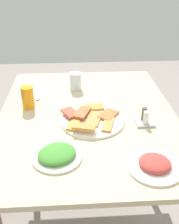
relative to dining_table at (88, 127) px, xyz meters
The scene contains 11 objects.
ground_plane 0.69m from the dining_table, ahead, with size 6.00×6.00×0.00m, color gray.
dining_table is the anchor object (origin of this frame).
pide_platter 0.11m from the dining_table, 167.13° to the right, with size 0.32×0.32×0.04m.
salad_plate_greens 0.39m from the dining_table, 157.26° to the left, with size 0.21×0.22×0.04m.
salad_plate_rice 0.50m from the dining_table, 151.00° to the right, with size 0.22×0.22×0.04m.
soda_can 0.36m from the dining_table, 73.34° to the left, with size 0.07×0.07×0.12m, color orange.
drinking_glass 0.35m from the dining_table, 10.28° to the left, with size 0.07×0.07×0.11m, color silver.
paper_napkin 0.40m from the dining_table, 47.12° to the left, with size 0.13×0.13×0.00m, color white.
fork 0.39m from the dining_table, 45.26° to the left, with size 0.19×0.02×0.01m, color silver.
spoon 0.41m from the dining_table, 48.87° to the left, with size 0.20×0.01×0.01m, color silver.
condiment_caddy 0.31m from the dining_table, 111.10° to the right, with size 0.09×0.09×0.08m.
Camera 1 is at (-1.22, 0.07, 1.48)m, focal length 43.27 mm.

